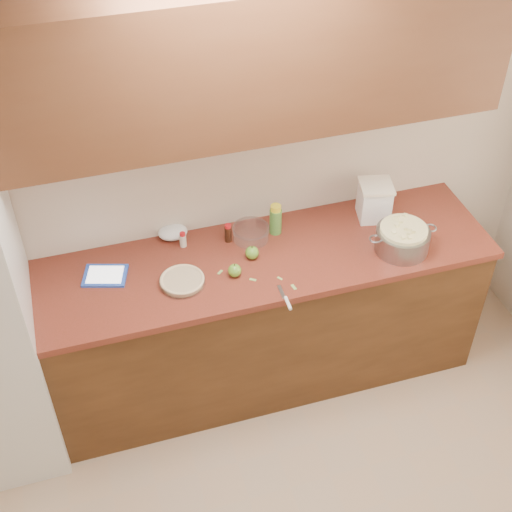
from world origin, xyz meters
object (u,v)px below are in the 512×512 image
object	(u,v)px
tablet	(105,276)
pie	(182,281)
flour_canister	(374,200)
colander	(402,239)

from	to	relation	value
tablet	pie	bearing A→B (deg)	-7.26
flour_canister	tablet	size ratio (longest dim) A/B	0.86
tablet	flour_canister	bearing A→B (deg)	19.42
pie	flour_canister	world-z (taller)	flour_canister
pie	tablet	distance (m)	0.40
colander	flour_canister	size ratio (longest dim) A/B	1.74
colander	tablet	bearing A→B (deg)	171.25
pie	colander	bearing A→B (deg)	-3.53
colander	flour_canister	world-z (taller)	flour_canister
flour_canister	tablet	distance (m)	1.50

